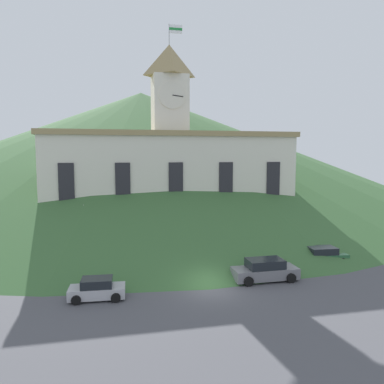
{
  "coord_description": "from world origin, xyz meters",
  "views": [
    {
      "loc": [
        -7.25,
        -26.3,
        10.24
      ],
      "look_at": [
        0.0,
        6.98,
        6.76
      ],
      "focal_mm": 35.0,
      "sensor_mm": 36.0,
      "label": 1
    }
  ],
  "objects_px": {
    "car_silver_hatch": "(97,289)",
    "car_black_suv": "(126,256)",
    "street_lamp_far_right": "(89,217)",
    "car_gray_pickup": "(265,270)",
    "street_lamp_right": "(183,214)",
    "street_lamp_center": "(261,212)",
    "car_green_wagon": "(322,256)"
  },
  "relations": [
    {
      "from": "street_lamp_right",
      "to": "car_green_wagon",
      "type": "xyz_separation_m",
      "value": [
        11.5,
        -9.36,
        -2.91
      ]
    },
    {
      "from": "street_lamp_far_right",
      "to": "car_silver_hatch",
      "type": "height_order",
      "value": "street_lamp_far_right"
    },
    {
      "from": "street_lamp_right",
      "to": "car_gray_pickup",
      "type": "height_order",
      "value": "street_lamp_right"
    },
    {
      "from": "street_lamp_far_right",
      "to": "car_black_suv",
      "type": "distance_m",
      "value": 7.34
    },
    {
      "from": "street_lamp_far_right",
      "to": "street_lamp_center",
      "type": "height_order",
      "value": "street_lamp_far_right"
    },
    {
      "from": "street_lamp_far_right",
      "to": "car_green_wagon",
      "type": "xyz_separation_m",
      "value": [
        21.58,
        -9.36,
        -2.88
      ]
    },
    {
      "from": "car_black_suv",
      "to": "car_green_wagon",
      "type": "height_order",
      "value": "car_black_suv"
    },
    {
      "from": "car_silver_hatch",
      "to": "street_lamp_far_right",
      "type": "bearing_deg",
      "value": -81.5
    },
    {
      "from": "street_lamp_right",
      "to": "car_black_suv",
      "type": "height_order",
      "value": "street_lamp_right"
    },
    {
      "from": "street_lamp_far_right",
      "to": "street_lamp_center",
      "type": "relative_size",
      "value": 1.03
    },
    {
      "from": "car_gray_pickup",
      "to": "car_green_wagon",
      "type": "bearing_deg",
      "value": -155.55
    },
    {
      "from": "car_silver_hatch",
      "to": "car_green_wagon",
      "type": "relative_size",
      "value": 0.85
    },
    {
      "from": "car_gray_pickup",
      "to": "car_green_wagon",
      "type": "height_order",
      "value": "car_gray_pickup"
    },
    {
      "from": "car_gray_pickup",
      "to": "car_black_suv",
      "type": "bearing_deg",
      "value": -32.41
    },
    {
      "from": "street_lamp_right",
      "to": "street_lamp_center",
      "type": "relative_size",
      "value": 1.04
    },
    {
      "from": "street_lamp_far_right",
      "to": "street_lamp_right",
      "type": "xyz_separation_m",
      "value": [
        10.08,
        -0.0,
        0.03
      ]
    },
    {
      "from": "car_silver_hatch",
      "to": "car_black_suv",
      "type": "bearing_deg",
      "value": -102.77
    },
    {
      "from": "car_gray_pickup",
      "to": "car_silver_hatch",
      "type": "bearing_deg",
      "value": 4.76
    },
    {
      "from": "car_silver_hatch",
      "to": "car_green_wagon",
      "type": "distance_m",
      "value": 20.81
    },
    {
      "from": "street_lamp_far_right",
      "to": "car_gray_pickup",
      "type": "relative_size",
      "value": 0.93
    },
    {
      "from": "street_lamp_center",
      "to": "car_gray_pickup",
      "type": "relative_size",
      "value": 0.9
    },
    {
      "from": "street_lamp_far_right",
      "to": "car_black_suv",
      "type": "height_order",
      "value": "street_lamp_far_right"
    },
    {
      "from": "street_lamp_far_right",
      "to": "car_silver_hatch",
      "type": "distance_m",
      "value": 14.15
    },
    {
      "from": "street_lamp_right",
      "to": "car_gray_pickup",
      "type": "bearing_deg",
      "value": -70.94
    },
    {
      "from": "street_lamp_right",
      "to": "car_silver_hatch",
      "type": "bearing_deg",
      "value": -122.61
    },
    {
      "from": "car_silver_hatch",
      "to": "street_lamp_right",
      "type": "bearing_deg",
      "value": -119.3
    },
    {
      "from": "street_lamp_center",
      "to": "car_green_wagon",
      "type": "bearing_deg",
      "value": -76.77
    },
    {
      "from": "street_lamp_center",
      "to": "car_gray_pickup",
      "type": "xyz_separation_m",
      "value": [
        -4.93,
        -12.64,
        -2.69
      ]
    },
    {
      "from": "car_black_suv",
      "to": "car_gray_pickup",
      "type": "height_order",
      "value": "car_black_suv"
    },
    {
      "from": "street_lamp_center",
      "to": "car_black_suv",
      "type": "height_order",
      "value": "street_lamp_center"
    },
    {
      "from": "car_black_suv",
      "to": "car_gray_pickup",
      "type": "distance_m",
      "value": 12.86
    },
    {
      "from": "car_black_suv",
      "to": "car_green_wagon",
      "type": "distance_m",
      "value": 18.37
    }
  ]
}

